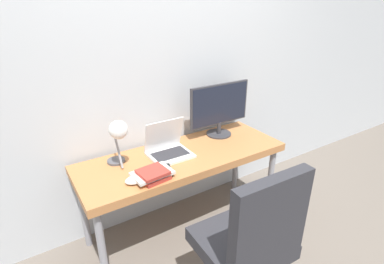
# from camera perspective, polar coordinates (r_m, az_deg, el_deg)

# --- Properties ---
(ground_plane) EXTENTS (12.00, 12.00, 0.00)m
(ground_plane) POSITION_cam_1_polar(r_m,az_deg,el_deg) (2.50, 2.19, -21.26)
(ground_plane) COLOR #70665B
(wall_back) EXTENTS (8.00, 0.05, 2.60)m
(wall_back) POSITION_cam_1_polar(r_m,az_deg,el_deg) (2.37, -6.36, 12.23)
(wall_back) COLOR silver
(wall_back) RESTS_ON ground_plane
(desk) EXTENTS (1.60, 0.58, 0.70)m
(desk) POSITION_cam_1_polar(r_m,az_deg,el_deg) (2.31, -1.65, -5.67)
(desk) COLOR #B77542
(desk) RESTS_ON ground_plane
(laptop) EXTENTS (0.31, 0.26, 0.27)m
(laptop) POSITION_cam_1_polar(r_m,az_deg,el_deg) (2.26, -4.58, -3.04)
(laptop) COLOR silver
(laptop) RESTS_ON desk
(monitor) EXTENTS (0.57, 0.21, 0.45)m
(monitor) POSITION_cam_1_polar(r_m,az_deg,el_deg) (2.53, 5.28, 4.68)
(monitor) COLOR #333338
(monitor) RESTS_ON desk
(desk_lamp) EXTENTS (0.13, 0.26, 0.36)m
(desk_lamp) POSITION_cam_1_polar(r_m,az_deg,el_deg) (2.03, -13.90, -0.41)
(desk_lamp) COLOR #4C4C51
(desk_lamp) RESTS_ON desk
(office_chair) EXTENTS (0.61, 0.63, 1.02)m
(office_chair) POSITION_cam_1_polar(r_m,az_deg,el_deg) (1.77, 11.24, -19.26)
(office_chair) COLOR black
(office_chair) RESTS_ON ground_plane
(book_stack) EXTENTS (0.27, 0.20, 0.07)m
(book_stack) POSITION_cam_1_polar(r_m,az_deg,el_deg) (1.98, -7.40, -7.98)
(book_stack) COLOR #B2382D
(book_stack) RESTS_ON desk
(tv_remote) EXTENTS (0.08, 0.15, 0.02)m
(tv_remote) POSITION_cam_1_polar(r_m,az_deg,el_deg) (2.06, -4.55, -7.20)
(tv_remote) COLOR black
(tv_remote) RESTS_ON desk
(game_controller) EXTENTS (0.14, 0.09, 0.04)m
(game_controller) POSITION_cam_1_polar(r_m,az_deg,el_deg) (1.97, -10.69, -8.88)
(game_controller) COLOR white
(game_controller) RESTS_ON desk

